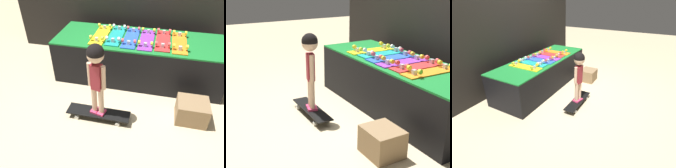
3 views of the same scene
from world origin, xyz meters
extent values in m
plane|color=beige|center=(0.00, 0.00, 0.00)|extent=(16.00, 16.00, 0.00)
cube|color=black|center=(0.00, 1.28, 1.10)|extent=(4.50, 0.10, 2.21)
cube|color=black|center=(0.00, 0.58, 0.31)|extent=(2.35, 0.82, 0.61)
cube|color=#19752D|center=(0.00, 0.58, 0.62)|extent=(2.35, 0.82, 0.02)
cube|color=yellow|center=(-0.55, 0.56, 0.64)|extent=(0.19, 0.66, 0.01)
cube|color=#B7B7BC|center=(-0.55, 0.78, 0.67)|extent=(0.04, 0.04, 0.05)
cylinder|color=yellow|center=(-0.47, 0.78, 0.70)|extent=(0.03, 0.05, 0.05)
cylinder|color=yellow|center=(-0.63, 0.78, 0.70)|extent=(0.03, 0.05, 0.05)
cube|color=#B7B7BC|center=(-0.55, 0.35, 0.67)|extent=(0.04, 0.04, 0.05)
cylinder|color=yellow|center=(-0.47, 0.35, 0.70)|extent=(0.03, 0.05, 0.05)
cylinder|color=yellow|center=(-0.63, 0.35, 0.70)|extent=(0.03, 0.05, 0.05)
cube|color=teal|center=(-0.33, 0.59, 0.64)|extent=(0.19, 0.66, 0.01)
cube|color=#B7B7BC|center=(-0.33, 0.80, 0.67)|extent=(0.04, 0.04, 0.05)
cylinder|color=white|center=(-0.25, 0.80, 0.70)|extent=(0.03, 0.05, 0.05)
cylinder|color=white|center=(-0.41, 0.80, 0.70)|extent=(0.03, 0.05, 0.05)
cube|color=#B7B7BC|center=(-0.33, 0.37, 0.67)|extent=(0.04, 0.04, 0.05)
cylinder|color=white|center=(-0.25, 0.37, 0.70)|extent=(0.03, 0.05, 0.05)
cylinder|color=white|center=(-0.41, 0.37, 0.70)|extent=(0.03, 0.05, 0.05)
cube|color=blue|center=(-0.11, 0.56, 0.64)|extent=(0.19, 0.66, 0.01)
cube|color=#B7B7BC|center=(-0.11, 0.78, 0.67)|extent=(0.04, 0.04, 0.05)
cylinder|color=#D84C4C|center=(-0.03, 0.78, 0.70)|extent=(0.03, 0.05, 0.05)
cylinder|color=#D84C4C|center=(-0.19, 0.78, 0.70)|extent=(0.03, 0.05, 0.05)
cube|color=#B7B7BC|center=(-0.11, 0.34, 0.67)|extent=(0.04, 0.04, 0.05)
cylinder|color=#D84C4C|center=(-0.03, 0.34, 0.70)|extent=(0.03, 0.05, 0.05)
cylinder|color=#D84C4C|center=(-0.19, 0.34, 0.70)|extent=(0.03, 0.05, 0.05)
cube|color=purple|center=(0.11, 0.55, 0.64)|extent=(0.19, 0.66, 0.01)
cube|color=#B7B7BC|center=(0.11, 0.77, 0.67)|extent=(0.04, 0.04, 0.05)
cylinder|color=yellow|center=(0.19, 0.77, 0.70)|extent=(0.03, 0.05, 0.05)
cylinder|color=yellow|center=(0.03, 0.77, 0.70)|extent=(0.03, 0.05, 0.05)
cube|color=#B7B7BC|center=(0.11, 0.33, 0.67)|extent=(0.04, 0.04, 0.05)
cylinder|color=yellow|center=(0.19, 0.33, 0.70)|extent=(0.03, 0.05, 0.05)
cylinder|color=yellow|center=(0.03, 0.33, 0.70)|extent=(0.03, 0.05, 0.05)
cube|color=red|center=(0.33, 0.58, 0.64)|extent=(0.19, 0.66, 0.01)
cube|color=#B7B7BC|center=(0.33, 0.79, 0.67)|extent=(0.04, 0.04, 0.05)
cylinder|color=#D84C4C|center=(0.41, 0.79, 0.70)|extent=(0.03, 0.05, 0.05)
cylinder|color=#D84C4C|center=(0.25, 0.79, 0.70)|extent=(0.03, 0.05, 0.05)
cube|color=#B7B7BC|center=(0.33, 0.36, 0.67)|extent=(0.04, 0.04, 0.05)
cylinder|color=#D84C4C|center=(0.41, 0.36, 0.70)|extent=(0.03, 0.05, 0.05)
cylinder|color=#D84C4C|center=(0.25, 0.36, 0.70)|extent=(0.03, 0.05, 0.05)
cube|color=orange|center=(0.55, 0.55, 0.64)|extent=(0.19, 0.66, 0.01)
cube|color=#B7B7BC|center=(0.55, 0.77, 0.67)|extent=(0.04, 0.04, 0.05)
cylinder|color=yellow|center=(0.63, 0.77, 0.70)|extent=(0.03, 0.05, 0.05)
cylinder|color=yellow|center=(0.47, 0.77, 0.70)|extent=(0.03, 0.05, 0.05)
cube|color=#B7B7BC|center=(0.55, 0.34, 0.67)|extent=(0.04, 0.04, 0.05)
cylinder|color=yellow|center=(0.63, 0.34, 0.70)|extent=(0.03, 0.05, 0.05)
cylinder|color=yellow|center=(0.47, 0.34, 0.70)|extent=(0.03, 0.05, 0.05)
cube|color=black|center=(-0.33, -0.42, 0.08)|extent=(0.77, 0.19, 0.01)
cube|color=#B7B7BC|center=(-0.07, -0.42, 0.05)|extent=(0.04, 0.04, 0.05)
cylinder|color=white|center=(-0.07, -0.34, 0.03)|extent=(0.05, 0.03, 0.05)
cylinder|color=white|center=(-0.07, -0.50, 0.03)|extent=(0.05, 0.03, 0.05)
cube|color=#B7B7BC|center=(-0.58, -0.42, 0.05)|extent=(0.04, 0.04, 0.05)
cylinder|color=white|center=(-0.58, -0.34, 0.03)|extent=(0.05, 0.03, 0.05)
cylinder|color=white|center=(-0.58, -0.50, 0.03)|extent=(0.05, 0.03, 0.05)
cube|color=#E03D6B|center=(-0.28, -0.43, 0.10)|extent=(0.10, 0.13, 0.03)
cylinder|color=#DBB293|center=(-0.28, -0.43, 0.30)|extent=(0.06, 0.06, 0.36)
cube|color=#E03D6B|center=(-0.37, -0.41, 0.10)|extent=(0.10, 0.13, 0.03)
cylinder|color=#DBB293|center=(-0.37, -0.41, 0.30)|extent=(0.06, 0.06, 0.36)
cube|color=maroon|center=(-0.33, -0.42, 0.61)|extent=(0.13, 0.11, 0.32)
cylinder|color=#DBB293|center=(-0.25, -0.44, 0.62)|extent=(0.05, 0.05, 0.29)
cylinder|color=#DBB293|center=(-0.41, -0.41, 0.62)|extent=(0.05, 0.05, 0.29)
sphere|color=#DBB293|center=(-0.33, -0.42, 0.88)|extent=(0.18, 0.18, 0.18)
sphere|color=black|center=(-0.33, -0.42, 0.91)|extent=(0.18, 0.18, 0.18)
cube|color=#8E704C|center=(0.77, -0.20, 0.13)|extent=(0.36, 0.32, 0.27)
camera|label=1|loc=(0.27, -2.26, 1.95)|focal=35.00mm
camera|label=2|loc=(2.81, -1.78, 1.62)|focal=50.00mm
camera|label=3|loc=(-2.85, -1.53, 1.81)|focal=28.00mm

